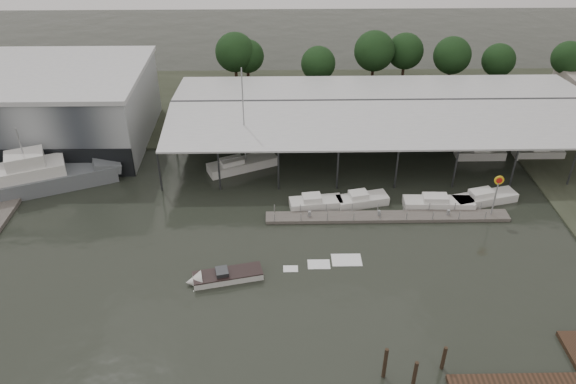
{
  "coord_description": "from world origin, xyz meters",
  "views": [
    {
      "loc": [
        2.58,
        -42.48,
        37.69
      ],
      "look_at": [
        3.59,
        11.88,
        2.5
      ],
      "focal_mm": 35.0,
      "sensor_mm": 36.0,
      "label": 1
    }
  ],
  "objects_px": {
    "grey_trawler": "(41,177)",
    "white_sailboat": "(241,164)",
    "shell_fuel_sign": "(497,188)",
    "speedboat_underway": "(222,277)"
  },
  "relations": [
    {
      "from": "grey_trawler",
      "to": "white_sailboat",
      "type": "distance_m",
      "value": 24.91
    },
    {
      "from": "shell_fuel_sign",
      "to": "speedboat_underway",
      "type": "bearing_deg",
      "value": -161.31
    },
    {
      "from": "shell_fuel_sign",
      "to": "grey_trawler",
      "type": "bearing_deg",
      "value": 172.31
    },
    {
      "from": "shell_fuel_sign",
      "to": "white_sailboat",
      "type": "distance_m",
      "value": 31.74
    },
    {
      "from": "shell_fuel_sign",
      "to": "grey_trawler",
      "type": "relative_size",
      "value": 0.29
    },
    {
      "from": "grey_trawler",
      "to": "white_sailboat",
      "type": "height_order",
      "value": "white_sailboat"
    },
    {
      "from": "shell_fuel_sign",
      "to": "white_sailboat",
      "type": "bearing_deg",
      "value": 158.51
    },
    {
      "from": "shell_fuel_sign",
      "to": "speedboat_underway",
      "type": "relative_size",
      "value": 0.3
    },
    {
      "from": "grey_trawler",
      "to": "white_sailboat",
      "type": "relative_size",
      "value": 1.36
    },
    {
      "from": "white_sailboat",
      "to": "speedboat_underway",
      "type": "xyz_separation_m",
      "value": [
        -0.87,
        -21.8,
        -0.27
      ]
    }
  ]
}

